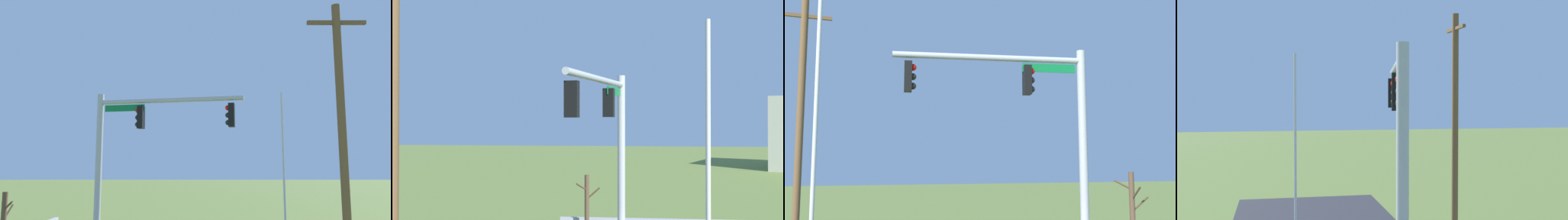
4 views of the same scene
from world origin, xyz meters
TOP-DOWN VIEW (x-y plane):
  - signal_mast at (0.89, 1.07)m, footprint 6.24×1.48m
  - flagpole at (-5.94, -1.19)m, footprint 0.10×0.10m
  - utility_pole at (-6.32, 5.21)m, footprint 1.90×0.26m

SIDE VIEW (x-z plane):
  - flagpole at x=-5.94m, z-range 0.00..7.78m
  - utility_pole at x=-6.32m, z-range 0.17..9.65m
  - signal_mast at x=0.89m, z-range 1.37..8.70m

